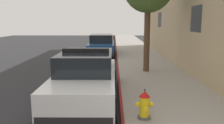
% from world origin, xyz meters
% --- Properties ---
extents(ground_plane, '(28.35, 60.00, 0.20)m').
position_xyz_m(ground_plane, '(-4.42, 10.00, -0.10)').
color(ground_plane, '#2B2B2D').
extents(sidewalk_pavement, '(3.17, 60.00, 0.15)m').
position_xyz_m(sidewalk_pavement, '(1.58, 10.00, 0.08)').
color(sidewalk_pavement, '#9E9991').
rests_on(sidewalk_pavement, ground).
extents(curb_painted_edge, '(0.08, 60.00, 0.15)m').
position_xyz_m(curb_painted_edge, '(-0.04, 10.00, 0.08)').
color(curb_painted_edge, maroon).
rests_on(curb_painted_edge, ground).
extents(police_cruiser, '(1.94, 4.84, 1.68)m').
position_xyz_m(police_cruiser, '(-1.15, 5.08, 0.74)').
color(police_cruiser, white).
rests_on(police_cruiser, ground).
extents(parked_car_silver_ahead, '(1.94, 4.84, 1.56)m').
position_xyz_m(parked_car_silver_ahead, '(-1.17, 15.34, 0.74)').
color(parked_car_silver_ahead, navy).
rests_on(parked_car_silver_ahead, ground).
extents(fire_hydrant, '(0.44, 0.40, 0.76)m').
position_xyz_m(fire_hydrant, '(0.49, 3.26, 0.50)').
color(fire_hydrant, '#4C4C51').
rests_on(fire_hydrant, sidewalk_pavement).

